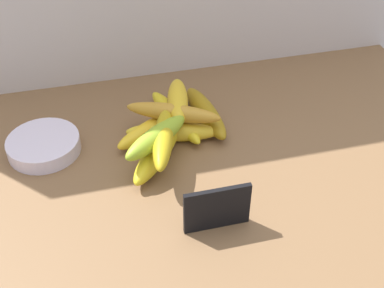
% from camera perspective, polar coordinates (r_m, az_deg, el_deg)
% --- Properties ---
extents(counter_top, '(1.10, 0.76, 0.03)m').
position_cam_1_polar(counter_top, '(0.93, 3.10, -4.42)').
color(counter_top, brown).
rests_on(counter_top, ground).
extents(chalkboard_sign, '(0.11, 0.02, 0.08)m').
position_cam_1_polar(chalkboard_sign, '(0.81, 2.86, -7.51)').
color(chalkboard_sign, black).
rests_on(chalkboard_sign, counter_top).
extents(fruit_bowl, '(0.14, 0.14, 0.03)m').
position_cam_1_polar(fruit_bowl, '(1.00, -16.57, -0.13)').
color(fruit_bowl, silver).
rests_on(fruit_bowl, counter_top).
extents(banana_0, '(0.14, 0.18, 0.04)m').
position_cam_1_polar(banana_0, '(0.94, -3.92, -0.88)').
color(banana_0, gold).
rests_on(banana_0, counter_top).
extents(banana_1, '(0.09, 0.20, 0.04)m').
position_cam_1_polar(banana_1, '(1.03, -1.96, 3.14)').
color(banana_1, yellow).
rests_on(banana_1, counter_top).
extents(banana_2, '(0.07, 0.19, 0.04)m').
position_cam_1_polar(banana_2, '(1.04, 1.56, 3.61)').
color(banana_2, '#9A7715').
rests_on(banana_2, counter_top).
extents(banana_3, '(0.19, 0.08, 0.04)m').
position_cam_1_polar(banana_3, '(0.99, -2.19, 1.39)').
color(banana_3, yellow).
rests_on(banana_3, counter_top).
extents(banana_4, '(0.18, 0.12, 0.04)m').
position_cam_1_polar(banana_4, '(1.00, -4.35, 1.86)').
color(banana_4, yellow).
rests_on(banana_4, counter_top).
extents(banana_5, '(0.08, 0.18, 0.04)m').
position_cam_1_polar(banana_5, '(0.91, -3.31, 0.60)').
color(banana_5, '#B79D18').
rests_on(banana_5, banana_0).
extents(banana_6, '(0.15, 0.12, 0.04)m').
position_cam_1_polar(banana_6, '(0.91, -4.10, 0.77)').
color(banana_6, '#8EAF28').
rests_on(banana_6, banana_0).
extents(banana_7, '(0.19, 0.12, 0.03)m').
position_cam_1_polar(banana_7, '(0.98, -2.17, 3.61)').
color(banana_7, '#BC8728').
rests_on(banana_7, banana_3).
extents(banana_8, '(0.07, 0.16, 0.04)m').
position_cam_1_polar(banana_8, '(1.01, -1.65, 4.87)').
color(banana_8, gold).
rests_on(banana_8, banana_1).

